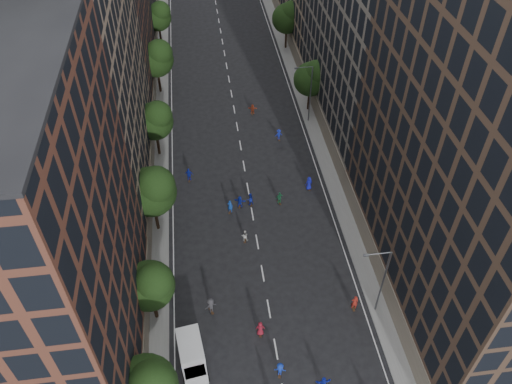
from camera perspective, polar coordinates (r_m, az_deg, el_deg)
ground at (r=69.81m, az=-1.75°, el=5.10°), size 240.00×240.00×0.00m
sidewalk_left at (r=75.94m, az=-11.49°, el=7.80°), size 4.00×105.00×0.15m
sidewalk_right at (r=77.50m, az=6.62°, el=9.23°), size 4.00×105.00×0.15m
bldg_left_a at (r=40.58m, az=-25.26°, el=-6.04°), size 14.00×22.00×30.00m
bldg_left_b at (r=57.85m, az=-21.17°, el=13.50°), size 14.00×26.00×34.00m
bldg_left_c at (r=79.53m, az=-18.13°, el=19.82°), size 14.00×20.00×28.00m
bldg_right_a at (r=45.67m, az=26.00°, el=5.02°), size 14.00×30.00×36.00m
bldg_right_b at (r=68.74m, az=14.46°, el=19.21°), size 14.00×28.00×33.00m
tree_left_1 at (r=47.56m, az=-11.94°, el=-10.29°), size 4.80×4.80×8.21m
tree_left_2 at (r=55.03m, az=-11.74°, el=0.24°), size 5.60×5.60×9.45m
tree_left_3 at (r=66.34m, az=-11.44°, el=8.12°), size 5.00×5.00×8.58m
tree_left_4 at (r=79.87m, az=-11.26°, el=14.83°), size 5.40×5.40×9.08m
tree_left_5 at (r=94.47m, az=-11.09°, el=19.17°), size 4.80×4.80×8.33m
tree_right_a at (r=74.71m, az=6.43°, el=12.88°), size 5.00×5.00×8.39m
tree_right_b at (r=91.96m, az=3.69°, el=19.36°), size 5.20×5.20×8.83m
streetlamp_near at (r=48.86m, az=14.14°, el=-9.60°), size 2.64×0.22×9.06m
streetlamp_far at (r=72.36m, az=6.08°, el=11.39°), size 2.64×0.22×9.06m
cargo_van at (r=47.92m, az=-7.35°, el=-17.99°), size 2.92×5.13×2.60m
skater_3 at (r=47.56m, az=2.76°, el=-19.62°), size 1.18×0.85×1.65m
skater_4 at (r=48.12m, az=-8.10°, el=-19.23°), size 0.95×0.62×1.50m
skater_5 at (r=47.41m, az=7.71°, el=-20.80°), size 1.41×0.48×1.52m
skater_6 at (r=49.45m, az=0.49°, el=-15.36°), size 0.92×0.63×1.80m
skater_7 at (r=51.93m, az=11.20°, el=-12.29°), size 0.74×0.52×1.92m
skater_8 at (r=56.69m, az=-1.29°, el=-5.05°), size 0.86×0.72×1.58m
skater_9 at (r=50.97m, az=-5.19°, el=-12.83°), size 1.41×1.11×1.91m
skater_10 at (r=60.94m, az=2.70°, el=-0.69°), size 1.09×0.71×1.72m
skater_11 at (r=60.51m, az=-1.86°, el=-1.14°), size 1.56×0.96×1.60m
skater_12 at (r=63.04m, az=6.07°, el=0.97°), size 1.03×0.81×1.87m
skater_13 at (r=59.84m, az=-2.98°, el=-1.67°), size 0.78×0.66×1.80m
skater_14 at (r=60.71m, az=-0.69°, el=-0.85°), size 1.00×0.89×1.72m
skater_15 at (r=70.84m, az=2.61°, el=6.55°), size 1.15×0.80×1.62m
skater_16 at (r=64.48m, az=-7.66°, el=1.96°), size 1.18×0.68×1.89m
skater_17 at (r=76.02m, az=-0.40°, el=9.42°), size 1.49×0.71×1.54m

